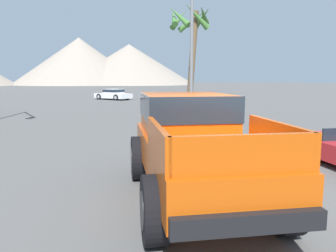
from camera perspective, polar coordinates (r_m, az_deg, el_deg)
name	(u,v)px	position (r m, az deg, el deg)	size (l,w,h in m)	color
ground_plane	(225,200)	(6.51, 9.91, -12.57)	(320.00, 320.00, 0.00)	#5B5956
orange_pickup_truck	(192,139)	(6.46, 4.18, -2.25)	(3.69, 5.48, 1.98)	#CC4C0C
parked_car_white	(113,94)	(36.49, -9.51, 5.48)	(3.25, 4.56, 1.16)	white
street_lamp_post	(192,8)	(14.66, 4.20, 19.82)	(0.90, 0.24, 8.89)	slate
palm_tree_tall	(190,33)	(20.08, 3.90, 15.80)	(2.85, 2.84, 6.54)	brown
distant_mountain_range	(5,60)	(120.83, -26.59, 10.24)	(135.84, 59.68, 17.95)	gray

